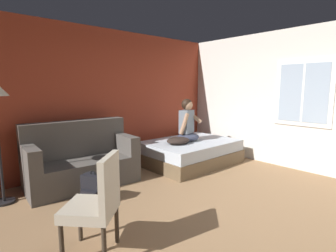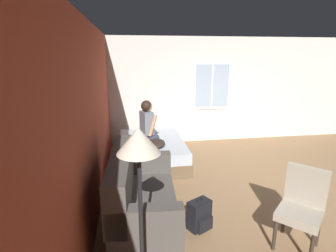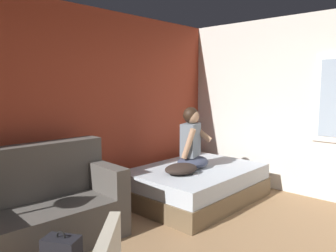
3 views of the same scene
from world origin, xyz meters
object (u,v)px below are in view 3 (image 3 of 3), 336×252
object	(u,v)px
couch	(37,209)
cell_phone	(195,174)
throw_pillow	(181,169)
person_seated	(192,143)
bed	(196,184)

from	to	relation	value
couch	cell_phone	bearing A→B (deg)	-16.59
couch	throw_pillow	bearing A→B (deg)	-13.05
couch	person_seated	size ratio (longest dim) A/B	2.00
couch	throw_pillow	distance (m)	1.86
person_seated	couch	bearing A→B (deg)	172.56
couch	throw_pillow	xyz separation A→B (m)	(1.81, -0.42, 0.16)
person_seated	throw_pillow	bearing A→B (deg)	-161.37
throw_pillow	cell_phone	world-z (taller)	throw_pillow
couch	cell_phone	distance (m)	2.00
couch	person_seated	world-z (taller)	person_seated
couch	throw_pillow	size ratio (longest dim) A/B	3.65
bed	cell_phone	bearing A→B (deg)	-145.04
throw_pillow	cell_phone	size ratio (longest dim) A/B	3.33
bed	throw_pillow	xyz separation A→B (m)	(-0.41, -0.06, 0.31)
couch	cell_phone	xyz separation A→B (m)	(1.92, -0.57, 0.09)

